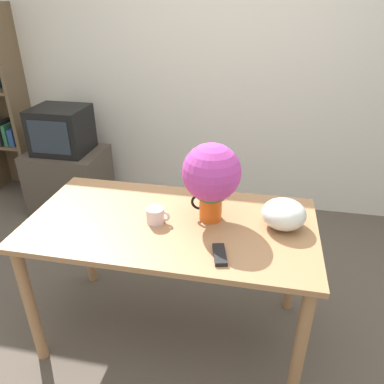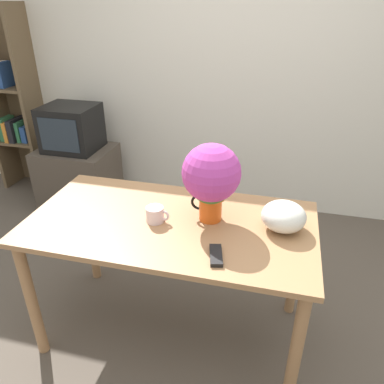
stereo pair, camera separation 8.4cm
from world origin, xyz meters
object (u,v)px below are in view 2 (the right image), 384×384
object	(u,v)px
flower_vase	(211,177)
coffee_mug	(155,214)
white_bowl	(284,216)
tv_set	(71,128)

from	to	relation	value
flower_vase	coffee_mug	xyz separation A→B (m)	(-0.27, -0.09, -0.20)
flower_vase	white_bowl	distance (m)	0.41
flower_vase	tv_set	world-z (taller)	flower_vase
coffee_mug	flower_vase	bearing A→B (deg)	19.07
white_bowl	tv_set	world-z (taller)	tv_set
flower_vase	coffee_mug	distance (m)	0.35
white_bowl	tv_set	bearing A→B (deg)	147.60
flower_vase	tv_set	bearing A→B (deg)	141.74
coffee_mug	white_bowl	world-z (taller)	white_bowl
coffee_mug	white_bowl	size ratio (longest dim) A/B	0.56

